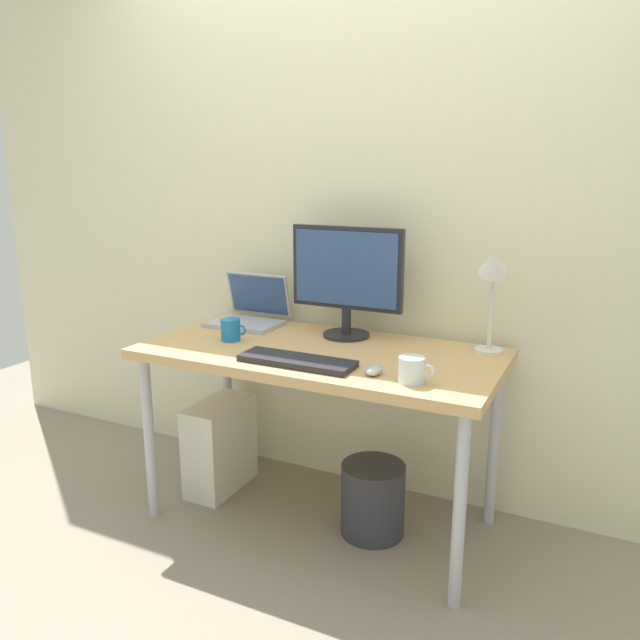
% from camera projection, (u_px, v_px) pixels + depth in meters
% --- Properties ---
extents(ground_plane, '(6.00, 6.00, 0.00)m').
position_uv_depth(ground_plane, '(320.00, 518.00, 2.70)').
color(ground_plane, gray).
extents(back_wall, '(4.40, 0.04, 2.60)m').
position_uv_depth(back_wall, '(361.00, 205.00, 2.74)').
color(back_wall, beige).
rests_on(back_wall, ground_plane).
extents(desk, '(1.43, 0.70, 0.76)m').
position_uv_depth(desk, '(320.00, 365.00, 2.53)').
color(desk, tan).
rests_on(desk, ground_plane).
extents(monitor, '(0.49, 0.20, 0.47)m').
position_uv_depth(monitor, '(347.00, 276.00, 2.64)').
color(monitor, '#232328').
rests_on(monitor, desk).
extents(laptop, '(0.32, 0.28, 0.23)m').
position_uv_depth(laptop, '(250.00, 311.00, 2.91)').
color(laptop, '#B2B2B7').
rests_on(laptop, desk).
extents(desk_lamp, '(0.11, 0.16, 0.42)m').
position_uv_depth(desk_lamp, '(492.00, 279.00, 2.38)').
color(desk_lamp, silver).
rests_on(desk_lamp, desk).
extents(keyboard, '(0.44, 0.14, 0.02)m').
position_uv_depth(keyboard, '(297.00, 361.00, 2.33)').
color(keyboard, '#232328').
rests_on(keyboard, desk).
extents(mouse, '(0.06, 0.09, 0.03)m').
position_uv_depth(mouse, '(374.00, 370.00, 2.21)').
color(mouse, '#B2B2B7').
rests_on(mouse, desk).
extents(coffee_mug, '(0.12, 0.08, 0.09)m').
position_uv_depth(coffee_mug, '(231.00, 330.00, 2.63)').
color(coffee_mug, '#1E72BF').
rests_on(coffee_mug, desk).
extents(glass_cup, '(0.12, 0.09, 0.09)m').
position_uv_depth(glass_cup, '(412.00, 370.00, 2.12)').
color(glass_cup, silver).
rests_on(glass_cup, desk).
extents(computer_tower, '(0.18, 0.36, 0.42)m').
position_uv_depth(computer_tower, '(220.00, 445.00, 2.91)').
color(computer_tower, silver).
rests_on(computer_tower, ground_plane).
extents(wastebasket, '(0.26, 0.26, 0.30)m').
position_uv_depth(wastebasket, '(373.00, 499.00, 2.56)').
color(wastebasket, '#333338').
rests_on(wastebasket, ground_plane).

